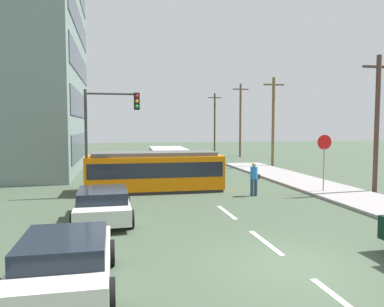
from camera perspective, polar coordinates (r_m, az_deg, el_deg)
The scene contains 18 objects.
ground_plane at distance 19.31m, azimuth 1.78°, elevation -6.20°, with size 120.00×120.00×0.00m, color #3F4F3C.
sidewalk_curb_right at distance 18.61m, azimuth 25.86°, elevation -6.80°, with size 3.20×36.00×0.14m, color gray.
lane_stripe_0 at distance 8.56m, azimuth 21.86°, elevation -20.11°, with size 0.16×2.40×0.01m, color silver.
lane_stripe_1 at distance 11.88m, azimuth 10.92°, elevation -12.92°, with size 0.16×2.40×0.01m, color silver.
lane_stripe_2 at distance 15.52m, azimuth 5.22°, elevation -8.77°, with size 0.16×2.40×0.01m, color silver.
lane_stripe_3 at distance 26.76m, azimuth -2.01°, elevation -3.27°, with size 0.16×2.40×0.01m, color silver.
lane_stripe_4 at distance 32.65m, azimuth -3.75°, elevation -1.92°, with size 0.16×2.40×0.01m, color silver.
streetcar_tram at distance 20.42m, azimuth -5.64°, elevation -2.57°, with size 7.15×2.59×2.09m.
city_bus at distance 27.93m, azimuth -3.59°, elevation -0.80°, with size 2.71×5.53×1.84m.
pedestrian_crossing at distance 19.10m, azimuth 9.29°, elevation -3.50°, with size 0.50×0.36×1.67m.
parked_sedan_near at distance 8.80m, azimuth -18.50°, elevation -15.01°, with size 2.09×4.05×1.19m.
parked_sedan_mid at distance 14.39m, azimuth -13.22°, elevation -7.39°, with size 2.14×4.17×1.19m.
stop_sign at distance 20.58m, azimuth 19.21°, elevation 0.37°, with size 0.76×0.07×2.88m.
traffic_light_mast at distance 19.14m, azimuth -12.59°, elevation 4.59°, with size 2.67×0.33×5.24m.
utility_pole_near at distance 21.62m, azimuth 25.98°, elevation 4.34°, with size 1.80×0.24×7.04m.
utility_pole_mid at distance 32.65m, azimuth 12.07°, elevation 4.87°, with size 1.80×0.24×7.48m.
utility_pole_far at distance 42.77m, azimuth 7.26°, elevation 5.17°, with size 1.80×0.24×8.10m.
utility_pole_distant at distance 51.71m, azimuth 3.42°, elevation 4.88°, with size 1.80×0.24×7.83m.
Camera 1 is at (-4.38, -8.48, 3.49)m, focal length 35.58 mm.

